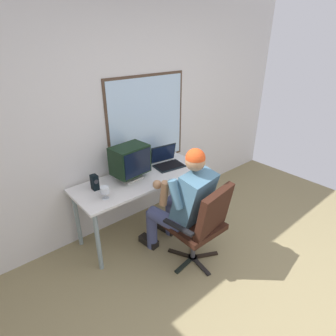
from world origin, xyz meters
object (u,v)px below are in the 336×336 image
object	(u,v)px
office_chair	(203,221)
laptop	(166,160)
crt_monitor	(130,160)
wine_glass	(105,191)
desk_speaker	(95,182)
desk	(142,183)
person_seated	(183,201)

from	to	relation	value
office_chair	laptop	xyz separation A→B (m)	(0.32, 0.94, 0.25)
crt_monitor	wine_glass	size ratio (longest dim) A/B	3.22
crt_monitor	laptop	bearing A→B (deg)	2.76
crt_monitor	desk_speaker	xyz separation A→B (m)	(-0.42, 0.05, -0.15)
office_chair	wine_glass	xyz separation A→B (m)	(-0.66, 0.73, 0.28)
office_chair	wine_glass	world-z (taller)	office_chair
office_chair	desk	bearing A→B (deg)	97.72
office_chair	person_seated	size ratio (longest dim) A/B	0.74
wine_glass	desk_speaker	world-z (taller)	desk_speaker
crt_monitor	desk_speaker	distance (m)	0.45
crt_monitor	laptop	size ratio (longest dim) A/B	1.08
person_seated	crt_monitor	world-z (taller)	person_seated
crt_monitor	office_chair	bearing A→B (deg)	-75.84
laptop	desk	bearing A→B (deg)	-170.25
laptop	wine_glass	bearing A→B (deg)	-167.92
office_chair	person_seated	bearing A→B (deg)	97.55
person_seated	office_chair	bearing A→B (deg)	-82.45
desk	desk_speaker	xyz separation A→B (m)	(-0.53, 0.10, 0.16)
desk	desk_speaker	size ratio (longest dim) A/B	9.66
laptop	crt_monitor	bearing A→B (deg)	-177.24
desk	crt_monitor	size ratio (longest dim) A/B	3.78
office_chair	person_seated	xyz separation A→B (m)	(-0.03, 0.25, 0.13)
office_chair	laptop	distance (m)	1.02
office_chair	wine_glass	bearing A→B (deg)	132.00
crt_monitor	wine_glass	distance (m)	0.49
desk	laptop	world-z (taller)	laptop
person_seated	laptop	bearing A→B (deg)	62.96
desk	wine_glass	xyz separation A→B (m)	(-0.54, -0.13, 0.17)
desk	wine_glass	bearing A→B (deg)	-166.08
office_chair	crt_monitor	distance (m)	1.03
wine_glass	office_chair	bearing A→B (deg)	-48.00
office_chair	laptop	size ratio (longest dim) A/B	2.44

